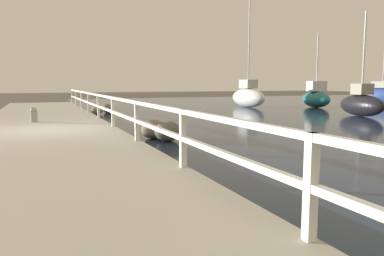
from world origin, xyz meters
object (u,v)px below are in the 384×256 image
sailboat_black (361,104)px  sailboat_teal (316,97)px  sailboat_white (248,96)px  mooring_bollard (34,115)px  sailboat_blue (382,95)px

sailboat_black → sailboat_teal: bearing=77.5°
sailboat_white → sailboat_teal: sailboat_white is taller
mooring_bollard → sailboat_white: (14.02, 8.18, 0.25)m
sailboat_black → sailboat_white: bearing=109.9°
sailboat_white → sailboat_black: 8.81m
sailboat_white → mooring_bollard: bearing=-151.9°
mooring_bollard → sailboat_blue: sailboat_blue is taller
sailboat_white → sailboat_black: size_ratio=1.50×
sailboat_blue → sailboat_teal: sailboat_blue is taller
sailboat_blue → sailboat_white: bearing=162.1°
sailboat_blue → sailboat_black: 13.26m
sailboat_white → sailboat_teal: 4.73m
sailboat_white → sailboat_black: bearing=-81.9°
mooring_bollard → sailboat_teal: size_ratio=0.11×
sailboat_white → sailboat_black: (1.57, -8.67, -0.13)m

